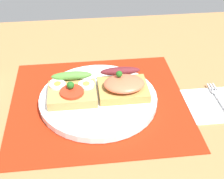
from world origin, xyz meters
TOP-DOWN VIEW (x-y plane):
  - ground_plane at (0.00, 0.00)cm, footprint 120.00×90.00cm
  - placemat at (0.00, 0.00)cm, footprint 38.12×34.50cm
  - plate at (0.00, 0.00)cm, footprint 25.45×25.45cm
  - sandwich_egg_tomato at (-5.48, 0.60)cm, footprint 10.23×9.63cm
  - sandwich_salmon at (5.51, 0.97)cm, footprint 10.65×9.93cm
  - napkin at (26.44, -3.81)cm, footprint 14.98×11.69cm
  - fork at (26.37, -3.61)cm, footprint 1.62×14.17cm

SIDE VIEW (x-z plane):
  - ground_plane at x=0.00cm, z-range -3.20..0.00cm
  - placemat at x=0.00cm, z-range 0.00..0.30cm
  - napkin at x=26.44cm, z-range 0.00..0.60cm
  - fork at x=26.37cm, z-range 0.60..0.92cm
  - plate at x=0.00cm, z-range 0.30..1.78cm
  - sandwich_egg_tomato at x=-5.48cm, z-range 1.17..5.31cm
  - sandwich_salmon at x=5.51cm, z-range 1.00..6.29cm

